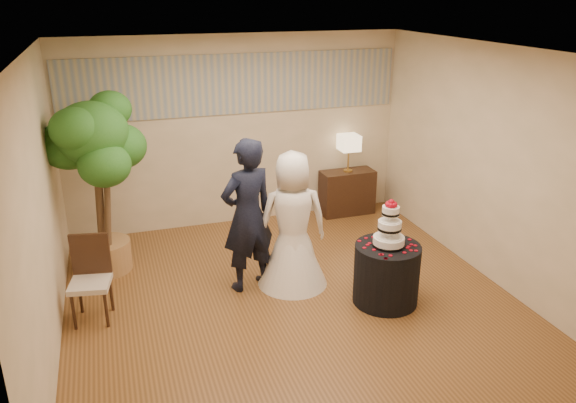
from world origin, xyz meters
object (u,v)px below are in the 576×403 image
object	(u,v)px
wedding_cake	(390,223)
side_chair	(90,281)
groom	(248,216)
cake_table	(386,274)
ficus_tree	(98,185)
console	(347,192)
table_lamp	(349,153)
bride	(293,220)

from	to	relation	value
wedding_cake	side_chair	size ratio (longest dim) A/B	0.59
groom	cake_table	size ratio (longest dim) A/B	2.50
cake_table	ficus_tree	size ratio (longest dim) A/B	0.32
wedding_cake	ficus_tree	size ratio (longest dim) A/B	0.24
groom	console	distance (m)	2.82
wedding_cake	ficus_tree	bearing A→B (deg)	148.97
cake_table	ficus_tree	world-z (taller)	ficus_tree
wedding_cake	table_lamp	xyz separation A→B (m)	(0.68, 2.65, 0.01)
groom	bride	distance (m)	0.54
cake_table	console	distance (m)	2.74
bride	cake_table	xyz separation A→B (m)	(0.87, -0.74, -0.48)
cake_table	wedding_cake	bearing A→B (deg)	0.00
bride	side_chair	distance (m)	2.33
groom	console	world-z (taller)	groom
table_lamp	ficus_tree	size ratio (longest dim) A/B	0.25
groom	ficus_tree	size ratio (longest dim) A/B	0.81
bride	cake_table	distance (m)	1.24
console	ficus_tree	bearing A→B (deg)	-167.92
groom	cake_table	bearing A→B (deg)	132.16
groom	wedding_cake	bearing A→B (deg)	132.16
groom	wedding_cake	world-z (taller)	groom
table_lamp	side_chair	xyz separation A→B (m)	(-3.86, -2.01, -0.52)
bride	cake_table	bearing A→B (deg)	148.71
groom	wedding_cake	xyz separation A→B (m)	(1.39, -0.83, 0.06)
side_chair	groom	bearing A→B (deg)	16.37
side_chair	wedding_cake	bearing A→B (deg)	-0.98
cake_table	table_lamp	bearing A→B (deg)	75.56
side_chair	cake_table	bearing A→B (deg)	-0.98
cake_table	console	size ratio (longest dim) A/B	0.88
bride	console	xyz separation A→B (m)	(1.55, 1.91, -0.48)
cake_table	side_chair	bearing A→B (deg)	168.62
console	ficus_tree	xyz separation A→B (m)	(-3.69, -0.84, 0.79)
table_lamp	ficus_tree	bearing A→B (deg)	-167.15
cake_table	console	bearing A→B (deg)	75.56
side_chair	bride	bearing A→B (deg)	12.90
bride	side_chair	size ratio (longest dim) A/B	1.77
console	wedding_cake	bearing A→B (deg)	-105.22
wedding_cake	side_chair	xyz separation A→B (m)	(-3.18, 0.64, -0.51)
bride	cake_table	size ratio (longest dim) A/B	2.25
console	ficus_tree	distance (m)	3.87
cake_table	side_chair	distance (m)	3.24
ficus_tree	table_lamp	bearing A→B (deg)	12.85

